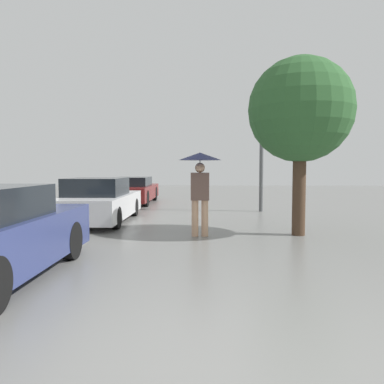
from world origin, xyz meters
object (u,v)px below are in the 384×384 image
(pedestrian, at_px, (200,173))
(street_lamp, at_px, (262,145))
(parked_car_farthest, at_px, (134,191))
(tree, at_px, (300,111))
(parked_car_middle, at_px, (99,202))

(pedestrian, relative_size, street_lamp, 0.46)
(pedestrian, bearing_deg, parked_car_farthest, 110.42)
(tree, distance_m, street_lamp, 4.77)
(parked_car_middle, xyz_separation_m, street_lamp, (5.07, 2.73, 1.78))
(parked_car_farthest, bearing_deg, parked_car_middle, -89.83)
(parked_car_farthest, distance_m, street_lamp, 6.14)
(pedestrian, xyz_separation_m, street_lamp, (2.16, 4.94, 0.93))
(parked_car_farthest, height_order, street_lamp, street_lamp)
(parked_car_middle, bearing_deg, tree, -21.28)
(parked_car_farthest, bearing_deg, pedestrian, -69.58)
(tree, bearing_deg, pedestrian, -174.98)
(pedestrian, height_order, parked_car_middle, pedestrian)
(parked_car_middle, height_order, parked_car_farthest, parked_car_middle)
(tree, bearing_deg, parked_car_farthest, 124.15)
(pedestrian, distance_m, parked_car_farthest, 8.43)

